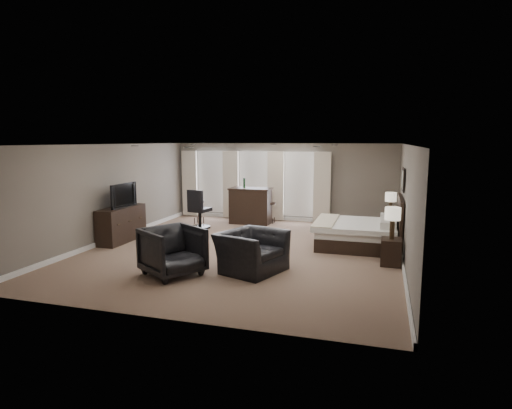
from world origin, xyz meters
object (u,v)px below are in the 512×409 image
(bed, at_px, (354,221))
(bar_stool_right, at_px, (271,213))
(lamp_near, at_px, (392,223))
(lamp_far, at_px, (391,204))
(dresser, at_px, (122,224))
(desk_chair, at_px, (200,209))
(nightstand_far, at_px, (389,226))
(bar_stool_left, at_px, (199,212))
(bar_counter, at_px, (251,206))
(armchair_near, at_px, (252,245))
(tv, at_px, (121,204))
(nightstand_near, at_px, (391,252))
(armchair_far, at_px, (173,249))

(bed, distance_m, bar_stool_right, 3.74)
(lamp_near, bearing_deg, lamp_far, 90.00)
(dresser, height_order, desk_chair, desk_chair)
(lamp_far, bearing_deg, nightstand_far, 0.00)
(lamp_far, height_order, bar_stool_left, lamp_far)
(bed, relative_size, lamp_near, 2.95)
(bar_counter, relative_size, bar_stool_left, 1.80)
(lamp_near, height_order, lamp_far, lamp_near)
(nightstand_far, xyz_separation_m, lamp_far, (0.00, 0.00, 0.63))
(lamp_far, distance_m, armchair_near, 5.06)
(armchair_near, distance_m, bar_counter, 5.18)
(nightstand_far, distance_m, bar_stool_left, 5.96)
(dresser, xyz_separation_m, bar_counter, (2.58, 3.38, 0.12))
(tv, height_order, desk_chair, desk_chair)
(lamp_far, bearing_deg, bar_counter, 170.45)
(nightstand_near, relative_size, dresser, 0.36)
(nightstand_near, bearing_deg, lamp_near, 0.00)
(armchair_far, relative_size, bar_counter, 0.80)
(nightstand_far, xyz_separation_m, armchair_far, (-4.23, -4.91, 0.23))
(nightstand_far, height_order, bar_counter, bar_counter)
(nightstand_far, distance_m, lamp_far, 0.63)
(desk_chair, bearing_deg, dresser, 69.81)
(bar_counter, bearing_deg, lamp_near, -39.92)
(lamp_near, xyz_separation_m, bar_counter, (-4.34, 3.63, -0.34))
(nightstand_far, bearing_deg, bar_stool_left, 177.80)
(dresser, height_order, tv, tv)
(bed, height_order, bar_counter, bed)
(bed, xyz_separation_m, nightstand_near, (0.89, -1.45, -0.36))
(lamp_near, height_order, bar_counter, lamp_near)
(lamp_far, relative_size, tv, 0.58)
(lamp_near, xyz_separation_m, armchair_near, (-2.78, -1.31, -0.36))
(nightstand_far, relative_size, bar_stool_left, 0.82)
(bed, distance_m, desk_chair, 4.83)
(armchair_near, relative_size, bar_stool_left, 1.71)
(lamp_far, relative_size, desk_chair, 0.53)
(nightstand_near, distance_m, bar_stool_left, 6.73)
(nightstand_near, bearing_deg, bar_stool_right, 133.89)
(lamp_far, bearing_deg, bar_stool_right, 165.40)
(lamp_near, distance_m, tv, 6.92)
(bed, bearing_deg, armchair_near, -124.43)
(nightstand_near, height_order, nightstand_far, nightstand_far)
(lamp_near, distance_m, bar_stool_right, 5.40)
(bed, height_order, tv, bed)
(bed, bearing_deg, armchair_far, -133.97)
(desk_chair, bearing_deg, lamp_far, -165.34)
(dresser, bearing_deg, armchair_far, -39.89)
(nightstand_far, distance_m, bar_stool_right, 3.85)
(tv, distance_m, armchair_near, 4.44)
(armchair_far, xyz_separation_m, bar_stool_right, (0.50, 5.88, -0.20))
(nightstand_near, height_order, lamp_near, lamp_near)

